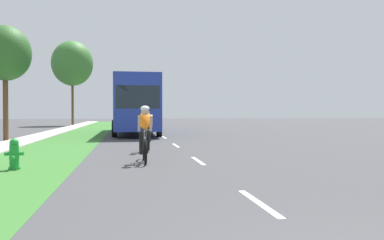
% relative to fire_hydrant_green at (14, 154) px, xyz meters
% --- Properties ---
extents(ground_plane, '(120.00, 120.00, 0.00)m').
position_rel_fire_hydrant_green_xyz_m(ground_plane, '(4.73, 12.15, -0.37)').
color(ground_plane, '#424244').
extents(grass_verge, '(2.90, 70.00, 0.01)m').
position_rel_fire_hydrant_green_xyz_m(grass_verge, '(0.00, 12.15, -0.37)').
color(grass_verge, '#38722D').
rests_on(grass_verge, ground_plane).
extents(sidewalk_concrete, '(1.58, 70.00, 0.10)m').
position_rel_fire_hydrant_green_xyz_m(sidewalk_concrete, '(-2.24, 12.15, -0.37)').
color(sidewalk_concrete, '#B2ADA3').
rests_on(sidewalk_concrete, ground_plane).
extents(lane_markings_center, '(0.12, 52.71, 0.01)m').
position_rel_fire_hydrant_green_xyz_m(lane_markings_center, '(4.73, 16.15, -0.37)').
color(lane_markings_center, white).
rests_on(lane_markings_center, ground_plane).
extents(fire_hydrant_green, '(0.44, 0.38, 0.76)m').
position_rel_fire_hydrant_green_xyz_m(fire_hydrant_green, '(0.00, 0.00, 0.00)').
color(fire_hydrant_green, '#1E8C33').
rests_on(fire_hydrant_green, ground_plane).
extents(cyclist_lead, '(0.42, 1.72, 1.58)m').
position_rel_fire_hydrant_green_xyz_m(cyclist_lead, '(3.20, 0.81, 0.44)').
color(cyclist_lead, black).
rests_on(cyclist_lead, ground_plane).
extents(cyclist_trailing, '(0.42, 1.72, 1.58)m').
position_rel_fire_hydrant_green_xyz_m(cyclist_trailing, '(3.40, 3.73, 0.44)').
color(cyclist_trailing, black).
rests_on(cyclist_trailing, ground_plane).
extents(bus_blue, '(2.78, 11.60, 3.48)m').
position_rel_fire_hydrant_green_xyz_m(bus_blue, '(3.25, 15.53, 1.61)').
color(bus_blue, '#23389E').
rests_on(bus_blue, ground_plane).
extents(sedan_maroon, '(1.98, 4.30, 1.52)m').
position_rel_fire_hydrant_green_xyz_m(sedan_maroon, '(2.94, 31.47, 0.40)').
color(sedan_maroon, maroon).
rests_on(sedan_maroon, ground_plane).
extents(pickup_white, '(2.22, 5.10, 1.64)m').
position_rel_fire_hydrant_green_xyz_m(pickup_white, '(3.53, 41.24, 0.46)').
color(pickup_white, silver).
rests_on(pickup_white, ground_plane).
extents(street_tree_near, '(2.40, 2.40, 5.56)m').
position_rel_fire_hydrant_green_xyz_m(street_tree_near, '(-3.06, 9.61, 3.83)').
color(street_tree_near, brown).
rests_on(street_tree_near, ground_plane).
extents(street_tree_far, '(4.23, 4.23, 8.81)m').
position_rel_fire_hydrant_green_xyz_m(street_tree_far, '(-2.95, 31.21, 6.10)').
color(street_tree_far, brown).
rests_on(street_tree_far, ground_plane).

